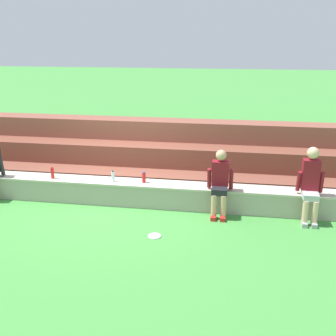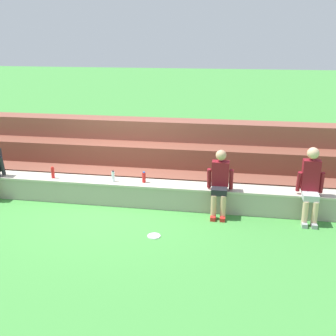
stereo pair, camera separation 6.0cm
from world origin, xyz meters
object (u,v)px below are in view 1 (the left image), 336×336
object	(u,v)px
water_bottle_near_right	(113,176)
water_bottle_mid_right	(144,177)
water_bottle_mid_left	(52,173)
frisbee	(155,236)
person_center	(311,183)
person_left_of_center	(220,182)

from	to	relation	value
water_bottle_near_right	water_bottle_mid_right	xyz separation A→B (m)	(0.65, 0.05, -0.00)
water_bottle_mid_left	frisbee	distance (m)	2.92
person_center	water_bottle_near_right	size ratio (longest dim) A/B	6.05
water_bottle_mid_right	frisbee	world-z (taller)	water_bottle_mid_right
person_center	frisbee	xyz separation A→B (m)	(-2.79, -1.18, -0.76)
water_bottle_mid_right	frisbee	xyz separation A→B (m)	(0.51, -1.43, -0.60)
water_bottle_near_right	water_bottle_mid_right	size ratio (longest dim) A/B	1.02
person_left_of_center	water_bottle_near_right	world-z (taller)	person_left_of_center
person_center	water_bottle_mid_left	xyz separation A→B (m)	(-5.29, 0.18, -0.15)
person_left_of_center	water_bottle_mid_left	distance (m)	3.59
water_bottle_mid_left	frisbee	bearing A→B (deg)	-28.52
water_bottle_near_right	water_bottle_mid_left	xyz separation A→B (m)	(-1.35, -0.01, 0.01)
person_left_of_center	frisbee	xyz separation A→B (m)	(-1.08, -1.16, -0.69)
water_bottle_mid_left	person_center	bearing A→B (deg)	-1.98
person_center	water_bottle_mid_right	world-z (taller)	person_center
person_center	water_bottle_mid_right	bearing A→B (deg)	175.74
person_center	water_bottle_near_right	xyz separation A→B (m)	(-3.95, 0.19, -0.16)
person_center	water_bottle_mid_left	size ratio (longest dim) A/B	5.71
person_left_of_center	frisbee	distance (m)	1.73
person_left_of_center	water_bottle_mid_right	bearing A→B (deg)	170.54
water_bottle_mid_right	water_bottle_mid_left	bearing A→B (deg)	-178.20
frisbee	person_left_of_center	bearing A→B (deg)	47.04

